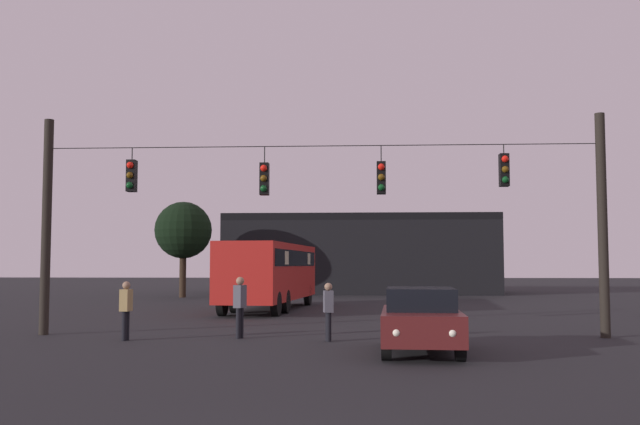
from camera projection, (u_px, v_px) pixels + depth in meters
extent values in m
plane|color=black|center=(332.00, 313.00, 30.97)|extent=(168.00, 168.00, 0.00)
cylinder|color=black|center=(46.00, 226.00, 21.65)|extent=(0.28, 0.28, 6.45)
cylinder|color=black|center=(603.00, 224.00, 20.73)|extent=(0.28, 0.28, 6.45)
cylinder|color=black|center=(319.00, 146.00, 21.36)|extent=(16.31, 0.02, 0.02)
cylinder|color=black|center=(132.00, 154.00, 21.66)|extent=(0.03, 0.03, 0.36)
cube|color=black|center=(132.00, 176.00, 21.61)|extent=(0.26, 0.32, 0.95)
sphere|color=red|center=(130.00, 165.00, 21.45)|extent=(0.20, 0.20, 0.20)
sphere|color=#5B3D0C|center=(130.00, 175.00, 21.43)|extent=(0.20, 0.20, 0.20)
sphere|color=#0C4219|center=(130.00, 185.00, 21.41)|extent=(0.20, 0.20, 0.20)
cylinder|color=black|center=(265.00, 155.00, 21.43)|extent=(0.03, 0.03, 0.48)
cube|color=black|center=(264.00, 179.00, 21.38)|extent=(0.26, 0.32, 0.95)
sphere|color=red|center=(264.00, 168.00, 21.22)|extent=(0.20, 0.20, 0.20)
sphere|color=#5B3D0C|center=(264.00, 178.00, 21.20)|extent=(0.20, 0.20, 0.20)
sphere|color=#0C4219|center=(264.00, 189.00, 21.18)|extent=(0.20, 0.20, 0.20)
cylinder|color=black|center=(381.00, 154.00, 21.24)|extent=(0.03, 0.03, 0.47)
cube|color=black|center=(381.00, 178.00, 21.19)|extent=(0.26, 0.32, 0.95)
sphere|color=red|center=(381.00, 167.00, 21.03)|extent=(0.20, 0.20, 0.20)
sphere|color=#5B3D0C|center=(381.00, 177.00, 21.01)|extent=(0.20, 0.20, 0.20)
sphere|color=#0C4219|center=(381.00, 187.00, 20.99)|extent=(0.20, 0.20, 0.20)
cylinder|color=black|center=(504.00, 149.00, 21.05)|extent=(0.03, 0.03, 0.27)
cube|color=black|center=(504.00, 170.00, 21.00)|extent=(0.26, 0.32, 0.95)
sphere|color=red|center=(505.00, 159.00, 20.84)|extent=(0.20, 0.20, 0.20)
sphere|color=#5B3D0C|center=(505.00, 169.00, 20.82)|extent=(0.20, 0.20, 0.20)
sphere|color=#0C4219|center=(505.00, 180.00, 20.80)|extent=(0.20, 0.20, 0.20)
cube|color=#B21E19|center=(271.00, 272.00, 33.34)|extent=(3.41, 11.17, 2.50)
cube|color=black|center=(271.00, 258.00, 33.38)|extent=(3.40, 10.52, 0.70)
cylinder|color=black|center=(265.00, 295.00, 37.31)|extent=(0.36, 1.02, 1.00)
cylinder|color=black|center=(308.00, 295.00, 37.00)|extent=(0.36, 1.02, 1.00)
cylinder|color=black|center=(235.00, 301.00, 31.23)|extent=(0.36, 1.02, 1.00)
cylinder|color=black|center=(285.00, 301.00, 30.92)|extent=(0.36, 1.02, 1.00)
cylinder|color=black|center=(222.00, 304.00, 29.27)|extent=(0.36, 1.02, 1.00)
cylinder|color=black|center=(276.00, 304.00, 28.97)|extent=(0.36, 1.02, 1.00)
cube|color=beige|center=(284.00, 259.00, 36.64)|extent=(2.62, 1.01, 0.56)
cube|color=beige|center=(257.00, 258.00, 30.67)|extent=(2.62, 1.01, 0.56)
cube|color=#511919|center=(421.00, 325.00, 17.05)|extent=(2.01, 4.38, 0.68)
cube|color=black|center=(420.00, 299.00, 17.25)|extent=(1.70, 2.40, 0.52)
cylinder|color=black|center=(460.00, 346.00, 15.54)|extent=(0.25, 0.65, 0.64)
cylinder|color=black|center=(386.00, 345.00, 15.70)|extent=(0.25, 0.65, 0.64)
cylinder|color=black|center=(451.00, 334.00, 18.35)|extent=(0.25, 0.65, 0.64)
cylinder|color=black|center=(388.00, 333.00, 18.52)|extent=(0.25, 0.65, 0.64)
sphere|color=white|center=(452.00, 333.00, 14.91)|extent=(0.18, 0.18, 0.18)
sphere|color=white|center=(396.00, 333.00, 15.03)|extent=(0.18, 0.18, 0.18)
cylinder|color=black|center=(241.00, 323.00, 20.48)|extent=(0.14, 0.14, 0.85)
cylinder|color=black|center=(238.00, 323.00, 20.34)|extent=(0.14, 0.14, 0.85)
cube|color=#4C4C56|center=(240.00, 296.00, 20.46)|extent=(0.35, 0.42, 0.64)
sphere|color=#8C6B51|center=(240.00, 281.00, 20.50)|extent=(0.23, 0.23, 0.23)
cylinder|color=black|center=(127.00, 326.00, 19.91)|extent=(0.14, 0.14, 0.80)
cylinder|color=black|center=(124.00, 326.00, 19.75)|extent=(0.14, 0.14, 0.80)
cube|color=#997F4C|center=(126.00, 300.00, 19.88)|extent=(0.28, 0.39, 0.60)
sphere|color=#8C6B51|center=(126.00, 285.00, 19.91)|extent=(0.22, 0.22, 0.22)
cylinder|color=black|center=(329.00, 327.00, 19.51)|extent=(0.14, 0.14, 0.78)
cylinder|color=black|center=(328.00, 327.00, 19.67)|extent=(0.14, 0.14, 0.78)
cube|color=#4C4C56|center=(328.00, 301.00, 19.64)|extent=(0.30, 0.40, 0.59)
sphere|color=#8C6B51|center=(328.00, 287.00, 19.67)|extent=(0.21, 0.21, 0.21)
cube|color=black|center=(360.00, 258.00, 54.10)|extent=(19.23, 10.12, 5.12)
cube|color=black|center=(360.00, 221.00, 54.30)|extent=(19.23, 10.12, 0.50)
cylinder|color=#2D2116|center=(183.00, 274.00, 45.89)|extent=(0.42, 0.42, 3.01)
sphere|color=black|center=(183.00, 230.00, 46.09)|extent=(3.62, 3.62, 3.62)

